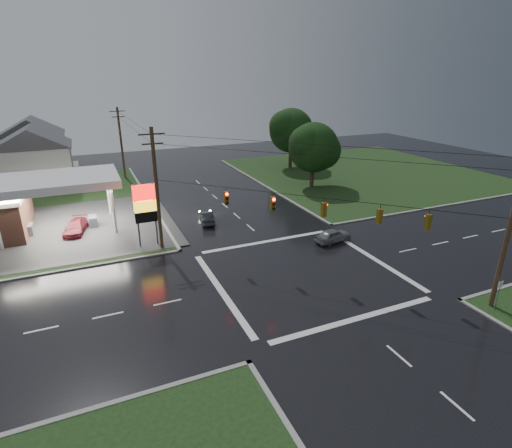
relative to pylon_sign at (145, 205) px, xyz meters
name	(u,v)px	position (x,y,z in m)	size (l,w,h in m)	color
ground	(303,273)	(10.50, -10.50, -4.01)	(120.00, 120.00, 0.00)	black
grass_ne	(363,173)	(36.50, 15.50, -3.97)	(36.00, 36.00, 0.08)	black
pylon_sign	(145,205)	(0.00, 0.00, 0.00)	(2.00, 0.35, 6.00)	#59595E
utility_pole_nw	(157,188)	(1.00, -1.00, 1.71)	(2.20, 0.32, 11.00)	#382619
utility_pole_se	(509,230)	(20.00, -20.00, 1.71)	(2.20, 0.32, 11.00)	#382619
utility_pole_n	(121,142)	(1.00, 27.50, 1.46)	(2.20, 0.32, 10.50)	#382619
traffic_signals	(307,196)	(10.52, -10.52, 2.47)	(26.87, 26.87, 1.47)	black
house_near	(35,158)	(-10.45, 25.50, 0.39)	(11.05, 8.48, 8.60)	silver
house_far	(34,144)	(-11.45, 37.50, 0.39)	(11.05, 8.48, 8.60)	silver
tree_ne_near	(314,148)	(24.64, 11.49, 1.55)	(7.99, 6.80, 8.98)	black
tree_ne_far	(292,131)	(27.65, 23.49, 2.17)	(8.46, 7.20, 9.80)	black
car_north	(207,217)	(6.78, 3.72, -3.39)	(1.31, 3.76, 1.24)	#22272B
car_crossing	(333,235)	(16.31, -6.06, -3.37)	(1.51, 3.76, 1.28)	slate
car_pump	(76,227)	(-6.21, 6.14, -3.38)	(1.78, 4.38, 1.27)	maroon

